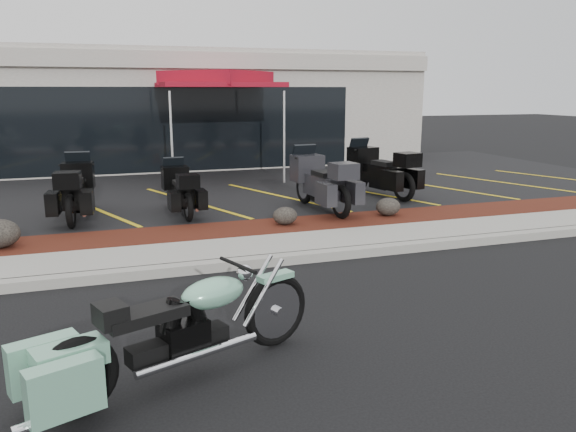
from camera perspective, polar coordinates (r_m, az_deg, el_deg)
name	(u,v)px	position (r m, az deg, el deg)	size (l,w,h in m)	color
ground	(256,287)	(8.01, -3.27, -7.17)	(90.00, 90.00, 0.00)	black
curb	(241,263)	(8.81, -4.80, -4.80)	(24.00, 0.25, 0.15)	gray
sidewalk	(231,251)	(9.47, -5.80, -3.58)	(24.00, 1.20, 0.15)	gray
mulch_bed	(217,234)	(10.60, -7.22, -1.81)	(24.00, 1.20, 0.16)	#3B180D
upper_lot	(179,187)	(15.83, -11.04, 2.87)	(26.00, 9.60, 0.15)	black
dealership_building	(154,109)	(21.85, -13.44, 10.53)	(18.00, 8.16, 4.00)	gray
boulder_mid	(285,216)	(10.87, -0.30, 0.03)	(0.48, 0.40, 0.34)	black
boulder_right	(388,207)	(11.83, 10.14, 0.94)	(0.52, 0.44, 0.37)	black
hero_cruiser	(276,300)	(6.06, -1.27, -8.52)	(3.00, 0.76, 1.06)	#79BD9C
touring_black_front	(80,181)	(12.84, -20.42, 3.31)	(2.23, 0.85, 1.29)	black
touring_black_mid	(174,183)	(12.60, -11.47, 3.34)	(1.96, 0.75, 1.14)	black
touring_grey	(304,174)	(12.84, 1.68, 4.27)	(2.35, 0.90, 1.37)	#2A2A2E
touring_black_rear	(359,164)	(14.60, 7.24, 5.22)	(2.36, 0.90, 1.38)	black
traffic_cone	(176,180)	(15.40, -11.27, 3.64)	(0.32, 0.32, 0.41)	#F44308
popup_canopy	(217,81)	(16.79, -7.24, 13.43)	(3.96, 3.96, 3.08)	silver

